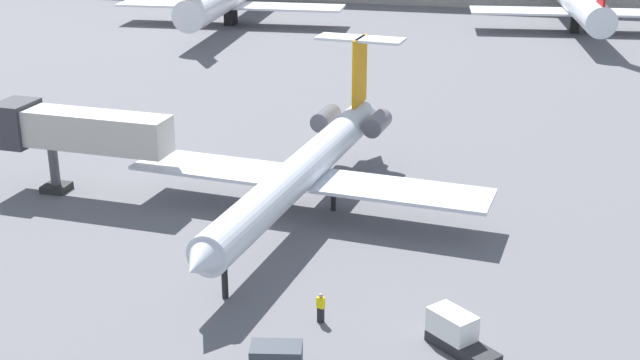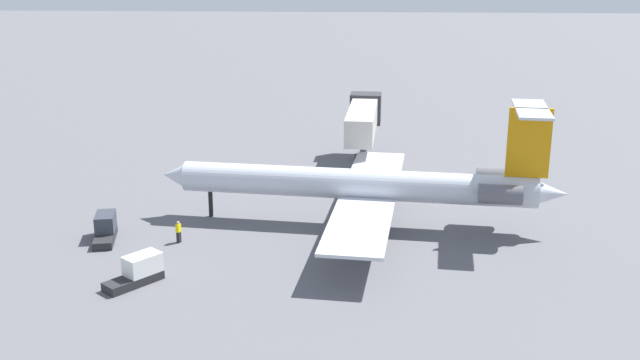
% 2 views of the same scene
% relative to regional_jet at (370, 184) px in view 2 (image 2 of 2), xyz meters
% --- Properties ---
extents(ground_plane, '(400.00, 400.00, 0.10)m').
position_rel_regional_jet_xyz_m(ground_plane, '(-0.59, -2.28, -3.53)').
color(ground_plane, '#5B5B60').
extents(regional_jet, '(25.49, 32.10, 9.94)m').
position_rel_regional_jet_xyz_m(regional_jet, '(0.00, 0.00, 0.00)').
color(regional_jet, silver).
rests_on(regional_jet, ground_plane).
extents(jet_bridge, '(13.27, 3.71, 6.55)m').
position_rel_regional_jet_xyz_m(jet_bridge, '(-17.24, -0.56, 1.35)').
color(jet_bridge, '#B7B2A8').
rests_on(jet_bridge, ground_plane).
extents(ground_crew_marshaller, '(0.46, 0.37, 1.69)m').
position_rel_regional_jet_xyz_m(ground_crew_marshaller, '(4.39, -14.39, -2.62)').
color(ground_crew_marshaller, black).
rests_on(ground_crew_marshaller, ground_plane).
extents(baggage_tug_lead, '(3.97, 3.63, 1.90)m').
position_rel_regional_jet_xyz_m(baggage_tug_lead, '(11.58, -15.38, -2.64)').
color(baggage_tug_lead, '#262628').
rests_on(baggage_tug_lead, ground_plane).
extents(baggage_tug_trailing, '(4.20, 2.17, 1.90)m').
position_rel_regional_jet_xyz_m(baggage_tug_trailing, '(4.00, -20.11, -2.64)').
color(baggage_tug_trailing, '#262628').
rests_on(baggage_tug_trailing, ground_plane).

